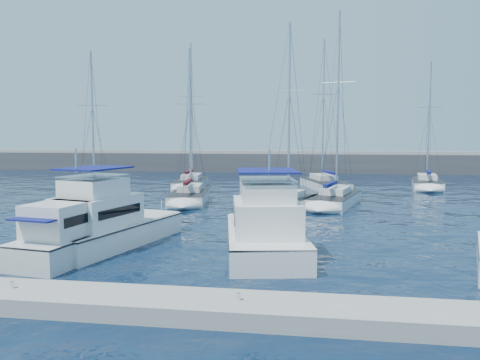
# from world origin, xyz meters

# --- Properties ---
(ground) EXTENTS (220.00, 220.00, 0.00)m
(ground) POSITION_xyz_m (0.00, 0.00, 0.00)
(ground) COLOR black
(ground) RESTS_ON ground
(breakwater) EXTENTS (160.00, 6.00, 4.45)m
(breakwater) POSITION_xyz_m (0.00, 52.00, 1.05)
(breakwater) COLOR #424244
(breakwater) RESTS_ON ground
(dock) EXTENTS (40.00, 2.20, 0.60)m
(dock) POSITION_xyz_m (0.00, -11.00, 0.30)
(dock) COLOR gray
(dock) RESTS_ON ground
(dock_cleat_near_port) EXTENTS (0.16, 0.16, 0.25)m
(dock_cleat_near_port) POSITION_xyz_m (-8.00, -11.00, 0.72)
(dock_cleat_near_port) COLOR silver
(dock_cleat_near_port) RESTS_ON dock
(dock_cleat_centre) EXTENTS (0.16, 0.16, 0.25)m
(dock_cleat_centre) POSITION_xyz_m (0.00, -11.00, 0.72)
(dock_cleat_centre) COLOR silver
(dock_cleat_centre) RESTS_ON dock
(motor_yacht_port_outer) EXTENTS (3.72, 6.74, 3.20)m
(motor_yacht_port_outer) POSITION_xyz_m (-9.21, -4.96, 0.94)
(motor_yacht_port_outer) COLOR silver
(motor_yacht_port_outer) RESTS_ON ground
(motor_yacht_port_inner) EXTENTS (5.65, 9.58, 4.69)m
(motor_yacht_port_inner) POSITION_xyz_m (-8.51, -2.19, 1.13)
(motor_yacht_port_inner) COLOR white
(motor_yacht_port_inner) RESTS_ON ground
(motor_yacht_stbd_inner) EXTENTS (5.28, 9.51, 4.69)m
(motor_yacht_stbd_inner) POSITION_xyz_m (0.05, -2.63, 1.13)
(motor_yacht_stbd_inner) COLOR white
(motor_yacht_stbd_inner) RESTS_ON ground
(sailboat_mid_a) EXTENTS (4.61, 8.00, 13.68)m
(sailboat_mid_a) POSITION_xyz_m (-16.65, 12.88, 0.52)
(sailboat_mid_a) COLOR silver
(sailboat_mid_a) RESTS_ON ground
(sailboat_mid_b) EXTENTS (4.12, 8.34, 13.96)m
(sailboat_mid_b) POSITION_xyz_m (-8.37, 14.74, 0.52)
(sailboat_mid_b) COLOR silver
(sailboat_mid_b) RESTS_ON ground
(sailboat_mid_c) EXTENTS (5.49, 8.62, 15.06)m
(sailboat_mid_c) POSITION_xyz_m (0.28, 11.05, 0.53)
(sailboat_mid_c) COLOR white
(sailboat_mid_c) RESTS_ON ground
(sailboat_mid_d) EXTENTS (5.26, 8.88, 16.74)m
(sailboat_mid_d) POSITION_xyz_m (4.28, 14.62, 0.54)
(sailboat_mid_d) COLOR white
(sailboat_mid_d) RESTS_ON ground
(sailboat_back_a) EXTENTS (3.92, 8.86, 16.73)m
(sailboat_back_a) POSITION_xyz_m (-11.23, 26.22, 0.54)
(sailboat_back_a) COLOR white
(sailboat_back_a) RESTS_ON ground
(sailboat_back_b) EXTENTS (5.72, 9.96, 16.99)m
(sailboat_back_b) POSITION_xyz_m (3.85, 27.56, 0.53)
(sailboat_back_b) COLOR silver
(sailboat_back_b) RESTS_ON ground
(sailboat_back_c) EXTENTS (4.52, 9.05, 14.63)m
(sailboat_back_c) POSITION_xyz_m (15.40, 29.85, 0.52)
(sailboat_back_c) COLOR white
(sailboat_back_c) RESTS_ON ground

